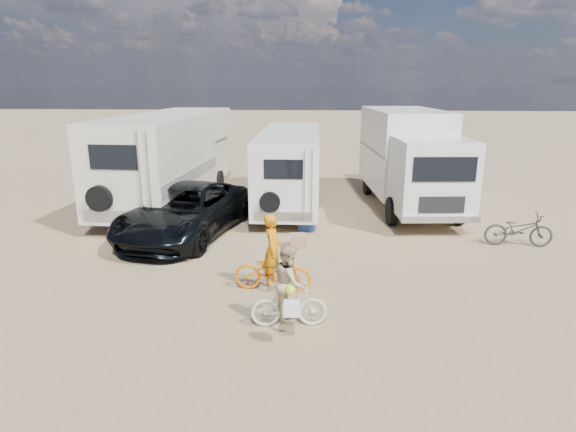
# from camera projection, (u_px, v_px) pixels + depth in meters

# --- Properties ---
(ground) EXTENTS (140.00, 140.00, 0.00)m
(ground) POSITION_uv_depth(u_px,v_px,m) (287.00, 281.00, 11.52)
(ground) COLOR #9B825C
(ground) RESTS_ON ground
(rv_main) EXTENTS (2.20, 7.70, 2.82)m
(rv_main) POSITION_uv_depth(u_px,v_px,m) (290.00, 169.00, 18.24)
(rv_main) COLOR white
(rv_main) RESTS_ON ground
(rv_left) EXTENTS (3.07, 9.00, 3.44)m
(rv_left) POSITION_uv_depth(u_px,v_px,m) (169.00, 160.00, 18.25)
(rv_left) COLOR silver
(rv_left) RESTS_ON ground
(box_truck) EXTENTS (3.11, 7.69, 3.57)m
(box_truck) POSITION_uv_depth(u_px,v_px,m) (410.00, 161.00, 17.78)
(box_truck) COLOR silver
(box_truck) RESTS_ON ground
(dark_suv) EXTENTS (3.60, 6.00, 1.56)m
(dark_suv) POSITION_uv_depth(u_px,v_px,m) (185.00, 211.00, 14.75)
(dark_suv) COLOR black
(dark_suv) RESTS_ON ground
(bike_man) EXTENTS (1.82, 0.77, 0.93)m
(bike_man) POSITION_uv_depth(u_px,v_px,m) (273.00, 271.00, 10.92)
(bike_man) COLOR #D56005
(bike_man) RESTS_ON ground
(bike_woman) EXTENTS (1.53, 0.59, 0.90)m
(bike_woman) POSITION_uv_depth(u_px,v_px,m) (289.00, 305.00, 9.30)
(bike_woman) COLOR beige
(bike_woman) RESTS_ON ground
(rider_man) EXTENTS (0.44, 0.62, 1.62)m
(rider_man) POSITION_uv_depth(u_px,v_px,m) (273.00, 257.00, 10.83)
(rider_man) COLOR #CA7709
(rider_man) RESTS_ON ground
(rider_woman) EXTENTS (0.65, 0.79, 1.50)m
(rider_woman) POSITION_uv_depth(u_px,v_px,m) (289.00, 291.00, 9.22)
(rider_woman) COLOR tan
(rider_woman) RESTS_ON ground
(bike_parked) EXTENTS (1.92, 0.79, 0.99)m
(bike_parked) POSITION_uv_depth(u_px,v_px,m) (519.00, 230.00, 13.88)
(bike_parked) COLOR #2A2D2A
(bike_parked) RESTS_ON ground
(cooler) EXTENTS (0.58, 0.47, 0.42)m
(cooler) POSITION_uv_depth(u_px,v_px,m) (307.00, 224.00, 15.45)
(cooler) COLOR #274796
(cooler) RESTS_ON ground
(crate) EXTENTS (0.51, 0.51, 0.39)m
(crate) POSITION_uv_depth(u_px,v_px,m) (298.00, 241.00, 13.80)
(crate) COLOR #936C54
(crate) RESTS_ON ground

